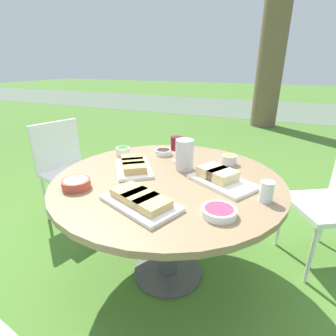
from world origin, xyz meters
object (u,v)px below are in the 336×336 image
Objects in this scene: water_pitcher at (185,155)px; wine_glass at (177,144)px; dining_table at (168,191)px; chair_far_back at (66,164)px.

water_pitcher is 1.13× the size of wine_glass.
dining_table is 0.25m from water_pitcher.
chair_far_back is 4.51× the size of water_pitcher.
water_pitcher is at bearing 74.45° from dining_table.
chair_far_back is (-1.14, 0.32, -0.11)m from dining_table.
chair_far_back is at bearing 164.32° from dining_table.
chair_far_back is 1.13m from wine_glass.
water_pitcher is at bearing -7.77° from chair_far_back.
wine_glass reaches higher than chair_far_back.
dining_table is at bearing -77.89° from wine_glass.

